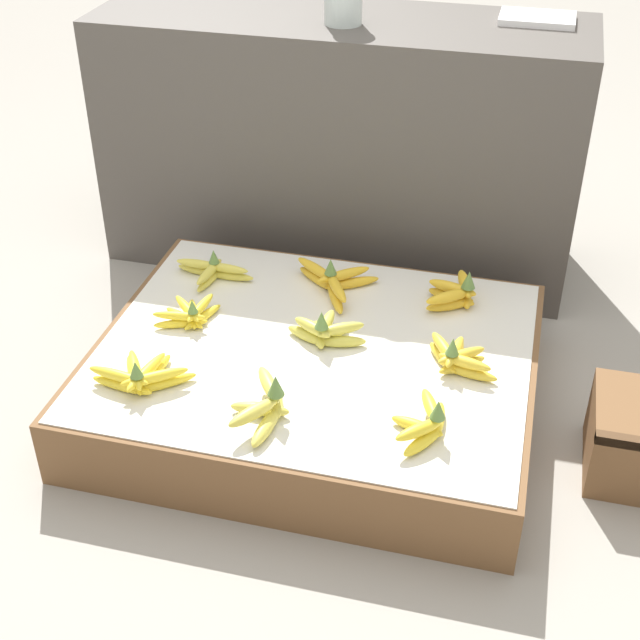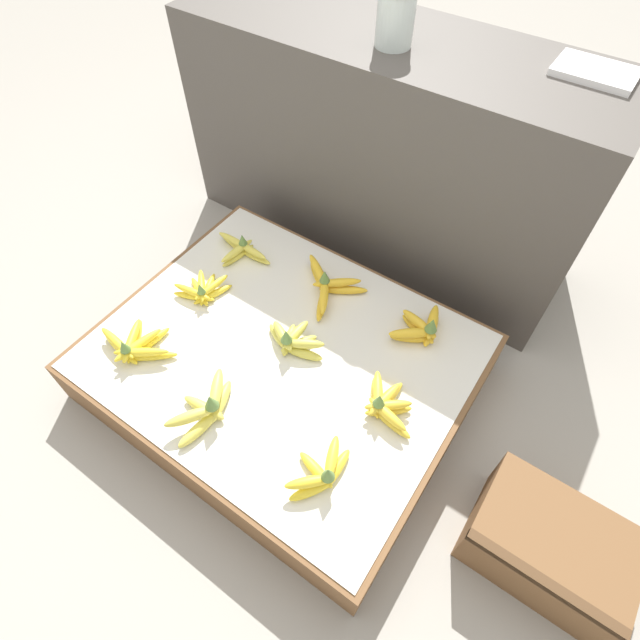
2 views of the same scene
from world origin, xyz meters
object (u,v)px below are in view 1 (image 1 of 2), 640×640
Objects in this scene: banana_bunch_front_midright at (427,423)px; banana_bunch_middle_midright at (457,358)px; banana_bunch_middle_left at (190,314)px; banana_bunch_back_midright at (456,293)px; foam_tray_white at (537,18)px; banana_bunch_front_midleft at (266,404)px; banana_bunch_back_left at (212,271)px; banana_bunch_middle_midleft at (326,331)px; banana_bunch_back_midleft at (333,281)px; banana_bunch_front_left at (141,376)px.

banana_bunch_middle_midright is at bearing 82.68° from banana_bunch_front_midright.
banana_bunch_back_midright reaches higher than banana_bunch_middle_left.
foam_tray_white is (0.07, 0.87, 0.57)m from banana_bunch_middle_midright.
banana_bunch_front_midleft is at bearing -143.80° from banana_bunch_middle_midright.
banana_bunch_front_midright reaches higher than banana_bunch_back_left.
banana_bunch_middle_midright is at bearing -4.63° from banana_bunch_middle_midleft.
banana_bunch_front_midright is at bearing -57.15° from banana_bunch_back_midleft.
banana_bunch_middle_left is 1.27m from foam_tray_white.
banana_bunch_front_midright is 0.72m from banana_bunch_middle_left.
banana_bunch_front_left is 0.75m from banana_bunch_middle_midright.
banana_bunch_middle_midleft is at bearing 136.51° from banana_bunch_front_midright.
foam_tray_white is at bearing 48.03° from banana_bunch_middle_left.
banana_bunch_front_left reaches higher than banana_bunch_back_left.
banana_bunch_front_left is at bearing -92.82° from banana_bunch_middle_left.
banana_bunch_front_midright is (0.36, 0.03, -0.00)m from banana_bunch_front_midleft.
banana_bunch_back_midleft is at bearing 4.31° from banana_bunch_back_left.
banana_bunch_middle_left is at bearing -143.32° from banana_bunch_back_midleft.
banana_bunch_back_left reaches higher than banana_bunch_middle_left.
banana_bunch_middle_left is 0.86× the size of banana_bunch_middle_midright.
foam_tray_white is at bearing 54.12° from banana_bunch_back_midleft.
banana_bunch_middle_left is (-0.66, 0.28, -0.01)m from banana_bunch_front_midright.
banana_bunch_back_midleft is (-0.37, 0.26, 0.00)m from banana_bunch_middle_midright.
banana_bunch_middle_left is 0.70m from banana_bunch_back_midright.
banana_bunch_back_midleft is (0.34, 0.52, 0.00)m from banana_bunch_front_left.
banana_bunch_front_left is 1.27× the size of banana_bunch_back_midright.
banana_bunch_back_left is (-0.71, 0.24, -0.00)m from banana_bunch_middle_midright.
banana_bunch_middle_midright is at bearing 19.70° from banana_bunch_front_left.
banana_bunch_middle_midleft is 0.93× the size of banana_bunch_back_left.
banana_bunch_front_midright is at bearing -97.32° from banana_bunch_middle_midright.
banana_bunch_back_left is 1.15m from foam_tray_white.
banana_bunch_front_midleft is at bearing -100.71° from banana_bunch_middle_midleft.
banana_bunch_front_midleft is at bearing -5.90° from banana_bunch_front_left.
banana_bunch_middle_left is at bearing -131.97° from foam_tray_white.
banana_bunch_front_left is at bearing -160.30° from banana_bunch_middle_midright.
foam_tray_white is at bearing 85.51° from banana_bunch_middle_midright.
banana_bunch_back_left is at bearing 150.62° from banana_bunch_middle_midleft.
banana_bunch_front_left is 0.86m from banana_bunch_back_midright.
banana_bunch_middle_midright is at bearing -18.67° from banana_bunch_back_left.
banana_bunch_middle_left is 0.75× the size of banana_bunch_middle_midleft.
banana_bunch_middle_midright is (0.03, 0.26, -0.00)m from banana_bunch_front_midright.
banana_bunch_front_midleft reaches higher than banana_bunch_front_midright.
banana_bunch_front_midleft is (0.32, -0.03, 0.01)m from banana_bunch_front_left.
banana_bunch_middle_left is 0.22m from banana_bunch_back_left.
banana_bunch_front_left is at bearing -141.47° from banana_bunch_back_midright.
foam_tray_white reaches higher than banana_bunch_back_midleft.
banana_bunch_middle_midright is 0.75m from banana_bunch_back_left.
banana_bunch_front_midleft is 1.36m from foam_tray_white.
banana_bunch_middle_midright is 0.96× the size of banana_bunch_back_midright.
banana_bunch_front_midleft is at bearing -58.73° from banana_bunch_back_left.
banana_bunch_front_midright is 0.54m from banana_bunch_back_midright.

